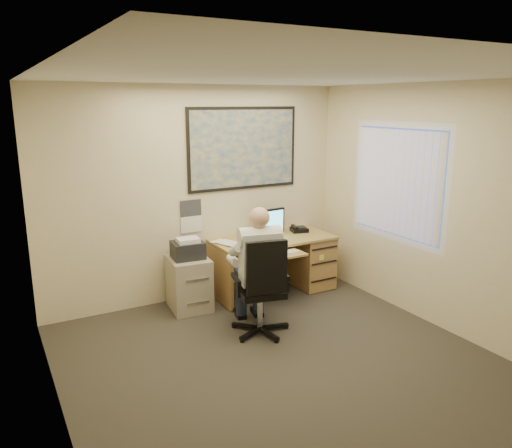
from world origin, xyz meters
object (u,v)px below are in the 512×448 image
filing_cabinet (189,278)px  desk (293,256)px  office_chair (263,306)px  person (259,271)px

filing_cabinet → desk: bearing=4.7°
filing_cabinet → office_chair: size_ratio=0.81×
desk → filing_cabinet: 1.52m
desk → filing_cabinet: desk is taller
filing_cabinet → person: 1.11m
office_chair → person: bearing=111.1°
desk → filing_cabinet: bearing=179.5°
desk → person: (-1.08, -0.96, 0.26)m
office_chair → person: 0.39m
office_chair → desk: bearing=57.1°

